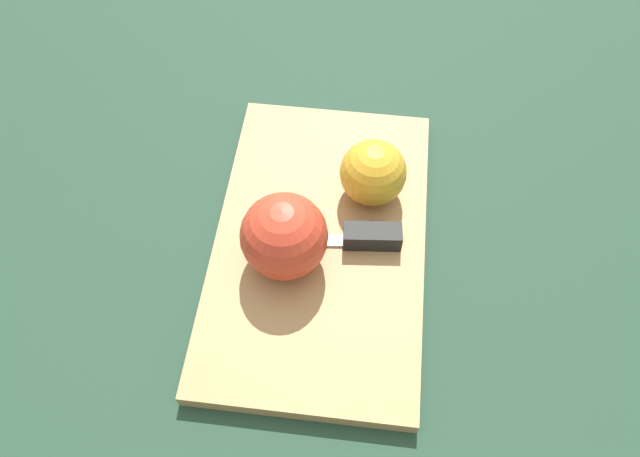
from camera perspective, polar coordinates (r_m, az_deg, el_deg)
The scene contains 5 objects.
ground_plane at distance 0.66m, azimuth 0.00°, elevation -1.79°, with size 4.00×4.00×0.00m, color #1E3828.
cutting_board at distance 0.65m, azimuth 0.00°, elevation -1.38°, with size 0.39×0.26×0.02m.
apple_half_left at distance 0.65m, azimuth 4.87°, elevation 5.11°, with size 0.07×0.07×0.07m.
apple_half_right at distance 0.60m, azimuth -3.33°, elevation -0.72°, with size 0.09×0.09×0.09m.
knife at distance 0.64m, azimuth 4.24°, elevation -0.76°, with size 0.05×0.14×0.02m.
Camera 1 is at (0.33, 0.08, 0.57)m, focal length 35.00 mm.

